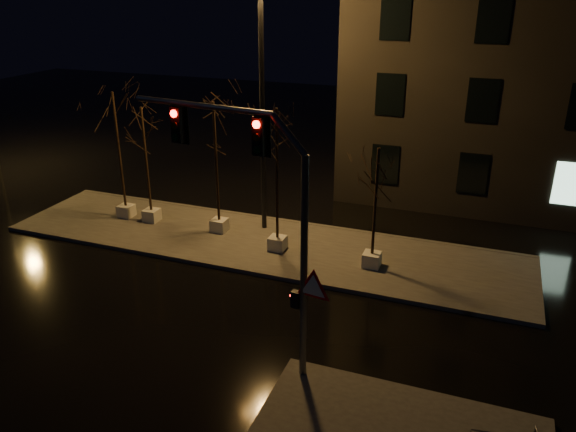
% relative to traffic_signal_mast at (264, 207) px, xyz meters
% --- Properties ---
extents(ground, '(90.00, 90.00, 0.00)m').
position_rel_traffic_signal_mast_xyz_m(ground, '(-3.37, 1.34, -4.91)').
color(ground, black).
rests_on(ground, ground).
extents(median, '(22.00, 5.00, 0.15)m').
position_rel_traffic_signal_mast_xyz_m(median, '(-3.37, 7.34, -4.83)').
color(median, '#47453F').
rests_on(median, ground).
extents(tree_0, '(1.80, 1.80, 5.90)m').
position_rel_traffic_signal_mast_xyz_m(tree_0, '(-10.21, 7.68, -0.28)').
color(tree_0, silver).
rests_on(tree_0, median).
extents(tree_1, '(1.80, 1.80, 5.34)m').
position_rel_traffic_signal_mast_xyz_m(tree_1, '(-8.81, 7.64, -0.70)').
color(tree_1, silver).
rests_on(tree_1, median).
extents(tree_2, '(1.80, 1.80, 5.80)m').
position_rel_traffic_signal_mast_xyz_m(tree_2, '(-5.41, 7.70, -0.35)').
color(tree_2, silver).
rests_on(tree_2, median).
extents(tree_3, '(1.80, 1.80, 5.94)m').
position_rel_traffic_signal_mast_xyz_m(tree_3, '(-2.37, 6.89, -0.25)').
color(tree_3, silver).
rests_on(tree_3, median).
extents(tree_4, '(1.80, 1.80, 4.79)m').
position_rel_traffic_signal_mast_xyz_m(tree_4, '(1.54, 6.79, -1.12)').
color(tree_4, silver).
rests_on(tree_4, median).
extents(traffic_signal_mast, '(5.88, 0.98, 7.24)m').
position_rel_traffic_signal_mast_xyz_m(traffic_signal_mast, '(0.00, 0.00, 0.00)').
color(traffic_signal_mast, '#54575C').
rests_on(traffic_signal_mast, sidewalk_corner).
extents(streetlight_main, '(2.57, 1.07, 10.48)m').
position_rel_traffic_signal_mast_xyz_m(streetlight_main, '(-3.73, 8.75, 1.29)').
color(streetlight_main, black).
rests_on(streetlight_main, median).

